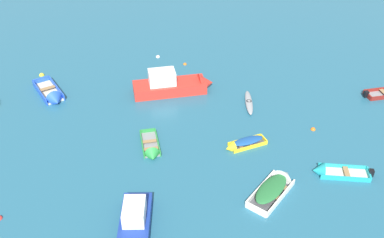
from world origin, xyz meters
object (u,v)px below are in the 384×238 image
object	(u,v)px
rowboat_green_outer_left	(152,152)
rowboat_yellow_near_left	(242,144)
kayak_grey_back_row_right	(249,102)
mooring_buoy_central	(42,75)
motor_launch_red_far_left	(175,84)
rowboat_white_back_row_left	(276,185)
motor_launch_deep_blue_distant_center	(134,232)
rowboat_turquoise_outer_right	(329,172)
rowboat_blue_midfield_right	(53,96)
mooring_buoy_near_foreground	(158,57)
mooring_buoy_between_boats_right	(313,130)
mooring_buoy_midfield	(185,64)

from	to	relation	value
rowboat_green_outer_left	rowboat_yellow_near_left	bearing A→B (deg)	14.87
kayak_grey_back_row_right	mooring_buoy_central	xyz separation A→B (m)	(-18.89, 2.02, -0.16)
motor_launch_red_far_left	rowboat_white_back_row_left	world-z (taller)	motor_launch_red_far_left
motor_launch_red_far_left	motor_launch_deep_blue_distant_center	distance (m)	15.79
rowboat_yellow_near_left	mooring_buoy_central	bearing A→B (deg)	157.53
mooring_buoy_central	kayak_grey_back_row_right	bearing A→B (deg)	-6.12
rowboat_yellow_near_left	rowboat_turquoise_outer_right	bearing A→B (deg)	-18.52
rowboat_blue_midfield_right	mooring_buoy_near_foreground	distance (m)	11.26
rowboat_white_back_row_left	rowboat_green_outer_left	distance (m)	8.87
rowboat_green_outer_left	mooring_buoy_between_boats_right	world-z (taller)	rowboat_green_outer_left
rowboat_white_back_row_left	mooring_buoy_near_foreground	distance (m)	20.14
motor_launch_red_far_left	rowboat_green_outer_left	distance (m)	8.40
rowboat_yellow_near_left	rowboat_green_outer_left	distance (m)	6.40
rowboat_turquoise_outer_right	rowboat_yellow_near_left	world-z (taller)	rowboat_turquoise_outer_right
rowboat_green_outer_left	kayak_grey_back_row_right	bearing A→B (deg)	48.37
motor_launch_red_far_left	rowboat_yellow_near_left	world-z (taller)	motor_launch_red_far_left
rowboat_turquoise_outer_right	kayak_grey_back_row_right	xyz separation A→B (m)	(-5.58, 7.63, -0.00)
rowboat_turquoise_outer_right	kayak_grey_back_row_right	distance (m)	9.46
motor_launch_red_far_left	kayak_grey_back_row_right	xyz separation A→B (m)	(6.32, -1.07, -0.52)
motor_launch_deep_blue_distant_center	rowboat_blue_midfield_right	size ratio (longest dim) A/B	1.31
rowboat_white_back_row_left	mooring_buoy_midfield	bearing A→B (deg)	118.24
mooring_buoy_central	rowboat_yellow_near_left	bearing A→B (deg)	-22.47
rowboat_turquoise_outer_right	rowboat_blue_midfield_right	distance (m)	22.64
rowboat_yellow_near_left	mooring_buoy_between_boats_right	world-z (taller)	rowboat_yellow_near_left
motor_launch_red_far_left	rowboat_turquoise_outer_right	world-z (taller)	motor_launch_red_far_left
kayak_grey_back_row_right	mooring_buoy_between_boats_right	world-z (taller)	kayak_grey_back_row_right
mooring_buoy_midfield	mooring_buoy_central	world-z (taller)	mooring_buoy_central
rowboat_white_back_row_left	mooring_buoy_central	bearing A→B (deg)	151.07
rowboat_turquoise_outer_right	kayak_grey_back_row_right	size ratio (longest dim) A/B	1.09
rowboat_yellow_near_left	mooring_buoy_near_foreground	distance (m)	15.57
rowboat_turquoise_outer_right	rowboat_white_back_row_left	xyz separation A→B (m)	(-3.50, -1.93, 0.16)
rowboat_yellow_near_left	mooring_buoy_between_boats_right	bearing A→B (deg)	28.47
mooring_buoy_midfield	mooring_buoy_central	size ratio (longest dim) A/B	0.73
motor_launch_red_far_left	mooring_buoy_midfield	bearing A→B (deg)	89.62
mooring_buoy_between_boats_right	rowboat_yellow_near_left	bearing A→B (deg)	-151.53
motor_launch_red_far_left	mooring_buoy_between_boats_right	world-z (taller)	motor_launch_red_far_left
motor_launch_deep_blue_distant_center	mooring_buoy_midfield	xyz separation A→B (m)	(-0.49, 20.72, -0.55)
kayak_grey_back_row_right	mooring_buoy_near_foreground	world-z (taller)	kayak_grey_back_row_right
motor_launch_red_far_left	mooring_buoy_midfield	world-z (taller)	motor_launch_red_far_left
motor_launch_deep_blue_distant_center	mooring_buoy_central	bearing A→B (deg)	128.06
rowboat_green_outer_left	motor_launch_red_far_left	bearing A→B (deg)	88.85
motor_launch_deep_blue_distant_center	mooring_buoy_central	distance (m)	21.26
motor_launch_red_far_left	kayak_grey_back_row_right	bearing A→B (deg)	-9.65
rowboat_white_back_row_left	mooring_buoy_central	xyz separation A→B (m)	(-20.97, 11.59, -0.32)
rowboat_blue_midfield_right	rowboat_yellow_near_left	distance (m)	16.44
kayak_grey_back_row_right	mooring_buoy_central	bearing A→B (deg)	173.88
kayak_grey_back_row_right	rowboat_green_outer_left	distance (m)	9.77
rowboat_green_outer_left	mooring_buoy_midfield	bearing A→B (deg)	89.13
mooring_buoy_midfield	mooring_buoy_central	distance (m)	13.22
rowboat_white_back_row_left	rowboat_yellow_near_left	size ratio (longest dim) A/B	1.36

